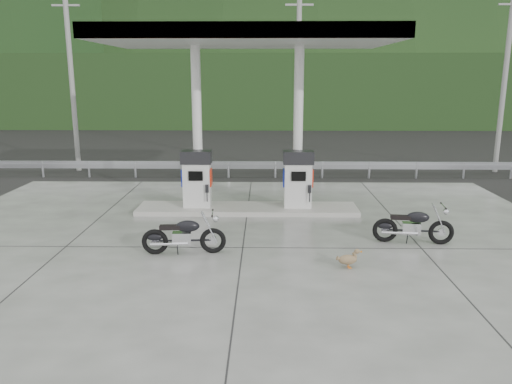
{
  "coord_description": "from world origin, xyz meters",
  "views": [
    {
      "loc": [
        0.54,
        -12.93,
        4.24
      ],
      "look_at": [
        0.3,
        1.0,
        1.0
      ],
      "focal_mm": 35.0,
      "sensor_mm": 36.0,
      "label": 1
    }
  ],
  "objects_px": {
    "gas_pump_left": "(197,179)",
    "motorcycle_right": "(413,226)",
    "duck": "(348,260)",
    "gas_pump_right": "(298,179)",
    "motorcycle_left": "(184,236)"
  },
  "relations": [
    {
      "from": "motorcycle_right",
      "to": "duck",
      "type": "relative_size",
      "value": 3.64
    },
    {
      "from": "duck",
      "to": "gas_pump_right",
      "type": "bearing_deg",
      "value": 91.98
    },
    {
      "from": "gas_pump_left",
      "to": "gas_pump_right",
      "type": "height_order",
      "value": "same"
    },
    {
      "from": "motorcycle_right",
      "to": "duck",
      "type": "height_order",
      "value": "motorcycle_right"
    },
    {
      "from": "gas_pump_left",
      "to": "motorcycle_right",
      "type": "distance_m",
      "value": 6.74
    },
    {
      "from": "motorcycle_right",
      "to": "motorcycle_left",
      "type": "bearing_deg",
      "value": -164.36
    },
    {
      "from": "gas_pump_right",
      "to": "motorcycle_left",
      "type": "relative_size",
      "value": 0.95
    },
    {
      "from": "gas_pump_right",
      "to": "motorcycle_right",
      "type": "relative_size",
      "value": 0.94
    },
    {
      "from": "motorcycle_right",
      "to": "gas_pump_right",
      "type": "bearing_deg",
      "value": 139.35
    },
    {
      "from": "gas_pump_right",
      "to": "motorcycle_left",
      "type": "xyz_separation_m",
      "value": [
        -3.01,
        -3.94,
        -0.6
      ]
    },
    {
      "from": "gas_pump_left",
      "to": "motorcycle_right",
      "type": "relative_size",
      "value": 0.94
    },
    {
      "from": "motorcycle_right",
      "to": "duck",
      "type": "bearing_deg",
      "value": -131.11
    },
    {
      "from": "duck",
      "to": "motorcycle_left",
      "type": "bearing_deg",
      "value": 159.39
    },
    {
      "from": "gas_pump_left",
      "to": "motorcycle_right",
      "type": "bearing_deg",
      "value": -26.97
    },
    {
      "from": "gas_pump_right",
      "to": "motorcycle_right",
      "type": "height_order",
      "value": "gas_pump_right"
    }
  ]
}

